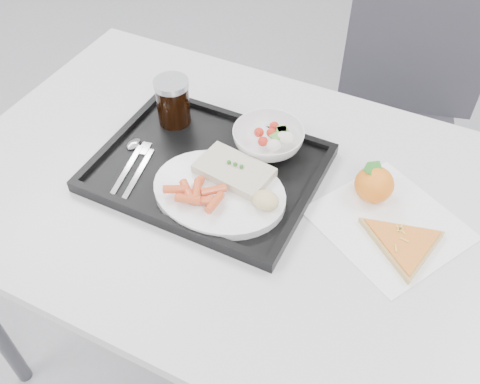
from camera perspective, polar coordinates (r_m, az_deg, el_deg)
The scene contains 14 objects.
table at distance 1.14m, azimuth -0.32°, elevation -1.80°, with size 1.20×0.80×0.75m.
chair at distance 1.69m, azimuth 16.42°, elevation 8.29°, with size 0.51×0.52×0.93m.
tray at distance 1.12m, azimuth -3.45°, elevation 2.48°, with size 0.45×0.35×0.03m.
dinner_plate at distance 1.05m, azimuth -2.24°, elevation -0.04°, with size 0.27×0.27×0.02m.
fish_fillet at distance 1.07m, azimuth -0.63°, elevation 2.31°, with size 0.16×0.11×0.03m.
bread_roll at distance 1.00m, azimuth 2.74°, elevation -0.89°, with size 0.06×0.05×0.03m.
salad_bowl at distance 1.14m, azimuth 3.03°, elevation 5.66°, with size 0.15×0.15×0.05m.
cola_glass at distance 1.20m, azimuth -7.17°, elevation 9.64°, with size 0.08×0.08×0.11m.
cutlery at distance 1.15m, azimuth -11.23°, elevation 3.36°, with size 0.10×0.17×0.01m.
napkin at distance 1.06m, azimuth 15.57°, elevation -3.30°, with size 0.34×0.33×0.00m.
tangerine at distance 1.08m, azimuth 14.12°, elevation 0.82°, with size 0.09×0.09×0.07m.
pizza_slice at distance 1.03m, azimuth 17.06°, elevation -5.30°, with size 0.23×0.23×0.02m.
carrot_pile at distance 1.02m, azimuth -4.60°, elevation -0.15°, with size 0.12×0.08×0.02m.
salad_contents at distance 1.13m, azimuth 3.90°, elevation 5.81°, with size 0.09×0.08×0.02m.
Camera 1 is at (0.34, -0.37, 1.54)m, focal length 40.00 mm.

